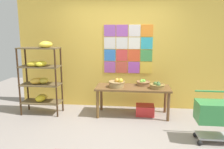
% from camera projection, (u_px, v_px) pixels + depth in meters
% --- Properties ---
extents(ground, '(9.02, 9.02, 0.00)m').
position_uv_depth(ground, '(112.00, 134.00, 3.98)').
color(ground, gray).
extents(back_wall_with_art, '(4.84, 0.07, 2.74)m').
position_uv_depth(back_wall_with_art, '(120.00, 50.00, 5.22)').
color(back_wall_with_art, gold).
rests_on(back_wall_with_art, ground).
extents(banana_shelf_unit, '(0.85, 0.43, 1.60)m').
position_uv_depth(banana_shelf_unit, '(41.00, 74.00, 4.82)').
color(banana_shelf_unit, '#372212').
rests_on(banana_shelf_unit, ground).
extents(display_table, '(1.57, 0.62, 0.64)m').
position_uv_depth(display_table, '(133.00, 90.00, 4.78)').
color(display_table, brown).
rests_on(display_table, ground).
extents(fruit_basket_centre, '(0.34, 0.34, 0.20)m').
position_uv_depth(fruit_basket_centre, '(117.00, 83.00, 4.72)').
color(fruit_basket_centre, '#9B7F4C').
rests_on(fruit_basket_centre, display_table).
extents(fruit_basket_back_right, '(0.32, 0.32, 0.15)m').
position_uv_depth(fruit_basket_back_right, '(157.00, 86.00, 4.62)').
color(fruit_basket_back_right, olive).
rests_on(fruit_basket_back_right, display_table).
extents(fruit_basket_right, '(0.30, 0.30, 0.14)m').
position_uv_depth(fruit_basket_right, '(143.00, 83.00, 4.88)').
color(fruit_basket_right, '#966B43').
rests_on(fruit_basket_right, display_table).
extents(produce_crate_under_table, '(0.39, 0.33, 0.22)m').
position_uv_depth(produce_crate_under_table, '(145.00, 110.00, 4.88)').
color(produce_crate_under_table, red).
rests_on(produce_crate_under_table, ground).
extents(shopping_cart, '(0.61, 0.43, 0.82)m').
position_uv_depth(shopping_cart, '(215.00, 114.00, 3.62)').
color(shopping_cart, black).
rests_on(shopping_cart, ground).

